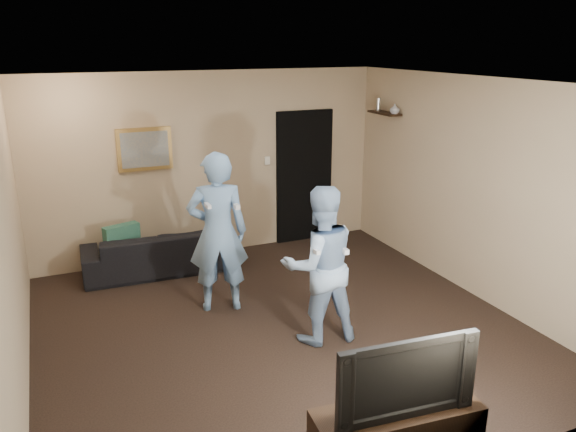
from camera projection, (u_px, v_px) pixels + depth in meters
name	position (u px, v px, depth m)	size (l,w,h in m)	color
ground	(280.00, 327.00, 6.11)	(5.00, 5.00, 0.00)	black
ceiling	(279.00, 82.00, 5.33)	(5.00, 5.00, 0.04)	silver
wall_back	(211.00, 165.00, 7.91)	(5.00, 0.04, 2.60)	tan
wall_front	(433.00, 319.00, 3.54)	(5.00, 0.04, 2.60)	tan
wall_left	(8.00, 247.00, 4.76)	(0.04, 5.00, 2.60)	tan
wall_right	(473.00, 188.00, 6.68)	(0.04, 5.00, 2.60)	tan
sofa	(157.00, 251.00, 7.51)	(1.93, 0.75, 0.56)	black
throw_pillow	(122.00, 242.00, 7.28)	(0.46, 0.15, 0.46)	#174739
painting_frame	(145.00, 149.00, 7.45)	(0.72, 0.05, 0.57)	olive
painting_canvas	(145.00, 149.00, 7.43)	(0.62, 0.01, 0.47)	slate
doorway	(304.00, 177.00, 8.52)	(0.90, 0.06, 2.00)	black
light_switch	(267.00, 161.00, 8.21)	(0.08, 0.02, 0.12)	silver
wall_shelf	(384.00, 113.00, 8.00)	(0.20, 0.60, 0.03)	black
shelf_vase	(395.00, 109.00, 7.76)	(0.13, 0.13, 0.14)	silver
shelf_figurine	(378.00, 104.00, 8.12)	(0.06, 0.06, 0.18)	#BABABF
television	(400.00, 372.00, 3.91)	(1.04, 0.14, 0.60)	black
wii_player_left	(218.00, 233.00, 6.28)	(0.76, 0.59, 1.84)	#749DCA
wii_player_right	(320.00, 265.00, 5.64)	(0.86, 0.70, 1.65)	#96B5DB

